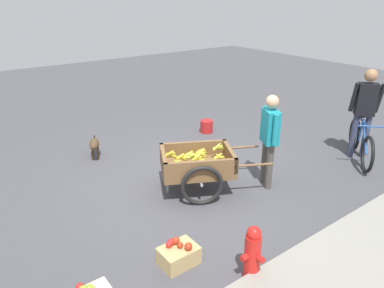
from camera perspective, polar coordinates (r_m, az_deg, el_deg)
name	(u,v)px	position (r m, az deg, el deg)	size (l,w,h in m)	color
ground_plane	(189,183)	(6.14, -0.49, -6.16)	(24.00, 24.00, 0.00)	#47474C
fruit_cart	(197,165)	(5.75, 0.80, -3.35)	(1.81, 1.44, 0.73)	brown
vendor_person	(270,134)	(5.85, 11.99, 1.59)	(0.33, 0.47, 1.53)	#4C4742
bicycle	(361,142)	(7.53, 24.78, 0.23)	(1.25, 1.18, 0.85)	black
cyclist_person	(365,105)	(7.46, 25.36, 5.44)	(0.38, 0.46, 1.70)	#333851
dog	(94,145)	(7.19, -14.97, -0.10)	(0.35, 0.63, 0.40)	#4C3823
fire_hydrant	(252,253)	(4.20, 9.39, -16.39)	(0.25, 0.25, 0.67)	red
plastic_bucket	(207,126)	(8.29, 2.29, 2.76)	(0.28, 0.28, 0.28)	#B21E1E
mixed_fruit_crate	(179,255)	(4.46, -2.07, -16.81)	(0.44, 0.32, 0.31)	tan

